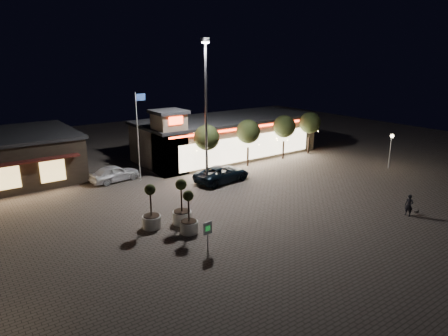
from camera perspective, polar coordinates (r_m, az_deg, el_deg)
ground at (r=27.82m, az=3.24°, el=-7.67°), size 90.00×90.00×0.00m
retail_building at (r=44.71m, az=0.05°, el=4.53°), size 20.40×8.40×6.10m
floodlight_pole at (r=33.36m, az=-2.59°, el=8.90°), size 0.60×0.40×12.38m
flagpole at (r=36.24m, az=-12.13°, el=5.50°), size 0.95×0.10×8.00m
lamp_post_east at (r=43.03m, az=22.76°, el=3.14°), size 0.36×0.36×3.48m
string_tree_a at (r=37.49m, az=-2.48°, el=4.35°), size 2.42×2.42×4.79m
string_tree_b at (r=40.39m, az=3.48°, el=5.20°), size 2.42×2.42×4.79m
string_tree_c at (r=43.68m, az=8.60°, el=5.88°), size 2.42×2.42×4.79m
string_tree_d at (r=46.52m, az=12.16°, el=6.33°), size 2.42×2.42×4.79m
pickup_truck at (r=35.90m, az=-0.26°, el=-0.81°), size 5.61×3.10×1.49m
white_sedan at (r=37.31m, az=-15.36°, el=-0.73°), size 4.61×2.28×1.51m
pedestrian at (r=31.35m, az=24.91°, el=-4.87°), size 0.44×0.61×1.57m
dog at (r=32.04m, az=25.84°, el=-5.57°), size 0.47×0.17×0.25m
planter_left at (r=26.96m, az=-10.34°, el=-6.55°), size 1.24×1.24×3.05m
planter_mid at (r=25.93m, az=-5.04°, el=-7.40°), size 1.17×1.17×2.88m
planter_right at (r=27.30m, az=-6.04°, el=-5.97°), size 1.29×1.29×3.18m
valet_sign at (r=23.54m, az=-2.36°, el=-8.93°), size 0.59×0.09×1.79m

